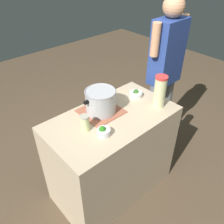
% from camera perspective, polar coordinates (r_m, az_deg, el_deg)
% --- Properties ---
extents(ground_plane, '(8.00, 8.00, 0.00)m').
position_cam_1_polar(ground_plane, '(2.61, 0.00, -17.43)').
color(ground_plane, brown).
extents(counter_slab, '(1.13, 0.64, 0.91)m').
position_cam_1_polar(counter_slab, '(2.26, 0.00, -10.48)').
color(counter_slab, '#CBB28F').
rests_on(counter_slab, ground_plane).
extents(dish_cloth, '(0.33, 0.32, 0.01)m').
position_cam_1_polar(dish_cloth, '(2.01, -2.72, 0.17)').
color(dish_cloth, '#AC5F46').
rests_on(dish_cloth, counter_slab).
extents(cooking_pot, '(0.33, 0.26, 0.20)m').
position_cam_1_polar(cooking_pot, '(1.95, -2.80, 2.75)').
color(cooking_pot, '#B7B7BC').
rests_on(cooking_pot, dish_cloth).
extents(lemonade_pitcher, '(0.11, 0.11, 0.29)m').
position_cam_1_polar(lemonade_pitcher, '(2.05, 11.61, 4.93)').
color(lemonade_pitcher, beige).
rests_on(lemonade_pitcher, counter_slab).
extents(mason_jar, '(0.07, 0.07, 0.13)m').
position_cam_1_polar(mason_jar, '(1.79, -6.62, -2.72)').
color(mason_jar, beige).
rests_on(mason_jar, counter_slab).
extents(broccoli_bowl_front, '(0.13, 0.13, 0.07)m').
position_cam_1_polar(broccoli_bowl_front, '(2.22, 5.80, 4.48)').
color(broccoli_bowl_front, silver).
rests_on(broccoli_bowl_front, counter_slab).
extents(broccoli_bowl_center, '(0.10, 0.10, 0.08)m').
position_cam_1_polar(broccoli_bowl_center, '(1.75, -2.10, -4.78)').
color(broccoli_bowl_center, silver).
rests_on(broccoli_bowl_center, counter_slab).
extents(person_cook, '(0.50, 0.21, 1.74)m').
position_cam_1_polar(person_cook, '(2.54, 12.55, 8.71)').
color(person_cook, slate).
rests_on(person_cook, ground_plane).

